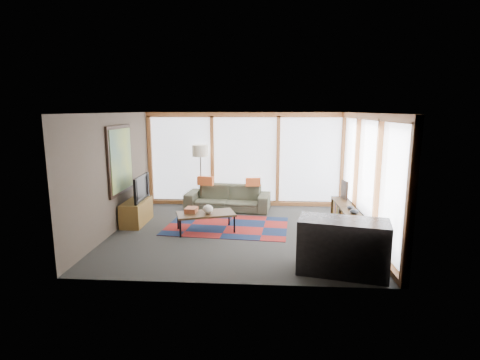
# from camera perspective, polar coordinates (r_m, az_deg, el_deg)

# --- Properties ---
(ground) EXTENTS (5.50, 5.50, 0.00)m
(ground) POSITION_cam_1_polar(r_m,az_deg,el_deg) (8.35, -0.19, -7.95)
(ground) COLOR #2A2A28
(ground) RESTS_ON ground
(room_envelope) EXTENTS (5.52, 5.02, 2.62)m
(room_envelope) POSITION_cam_1_polar(r_m,az_deg,el_deg) (8.53, 3.39, 3.07)
(room_envelope) COLOR #453C30
(room_envelope) RESTS_ON ground
(rug) EXTENTS (2.91, 2.01, 0.01)m
(rug) POSITION_cam_1_polar(r_m,az_deg,el_deg) (8.77, -1.98, -7.01)
(rug) COLOR maroon
(rug) RESTS_ON ground
(sofa) EXTENTS (2.32, 1.11, 0.65)m
(sofa) POSITION_cam_1_polar(r_m,az_deg,el_deg) (10.12, -1.86, -2.71)
(sofa) COLOR #353829
(sofa) RESTS_ON ground
(pillow_left) EXTENTS (0.45, 0.21, 0.24)m
(pillow_left) POSITION_cam_1_polar(r_m,az_deg,el_deg) (10.15, -5.30, -0.13)
(pillow_left) COLOR #D35B28
(pillow_left) RESTS_ON sofa
(pillow_right) EXTENTS (0.41, 0.16, 0.22)m
(pillow_right) POSITION_cam_1_polar(r_m,az_deg,el_deg) (9.99, 2.00, -0.31)
(pillow_right) COLOR #D35B28
(pillow_right) RESTS_ON sofa
(floor_lamp) EXTENTS (0.43, 0.43, 1.73)m
(floor_lamp) POSITION_cam_1_polar(r_m,az_deg,el_deg) (10.28, -6.00, 0.51)
(floor_lamp) COLOR black
(floor_lamp) RESTS_ON ground
(coffee_table) EXTENTS (1.39, 0.98, 0.42)m
(coffee_table) POSITION_cam_1_polar(r_m,az_deg,el_deg) (8.39, -5.22, -6.40)
(coffee_table) COLOR #342315
(coffee_table) RESTS_ON ground
(book_stack) EXTENTS (0.27, 0.33, 0.10)m
(book_stack) POSITION_cam_1_polar(r_m,az_deg,el_deg) (8.42, -7.44, -4.54)
(book_stack) COLOR brown
(book_stack) RESTS_ON coffee_table
(vase) EXTENTS (0.24, 0.24, 0.20)m
(vase) POSITION_cam_1_polar(r_m,az_deg,el_deg) (8.26, -4.91, -4.46)
(vase) COLOR beige
(vase) RESTS_ON coffee_table
(bookshelf) EXTENTS (0.37, 2.06, 0.52)m
(bookshelf) POSITION_cam_1_polar(r_m,az_deg,el_deg) (8.85, 15.98, -5.55)
(bookshelf) COLOR #342315
(bookshelf) RESTS_ON ground
(bowl_a) EXTENTS (0.19, 0.19, 0.10)m
(bowl_a) POSITION_cam_1_polar(r_m,az_deg,el_deg) (8.24, 17.02, -4.60)
(bowl_a) COLOR black
(bowl_a) RESTS_ON bookshelf
(bowl_b) EXTENTS (0.16, 0.16, 0.08)m
(bowl_b) POSITION_cam_1_polar(r_m,az_deg,el_deg) (8.57, 16.49, -4.05)
(bowl_b) COLOR black
(bowl_b) RESTS_ON bookshelf
(shelf_picture) EXTENTS (0.10, 0.34, 0.45)m
(shelf_picture) POSITION_cam_1_polar(r_m,az_deg,el_deg) (9.49, 15.62, -1.45)
(shelf_picture) COLOR black
(shelf_picture) RESTS_ON bookshelf
(tv_console) EXTENTS (0.46, 1.11, 0.55)m
(tv_console) POSITION_cam_1_polar(r_m,az_deg,el_deg) (9.24, -15.48, -4.72)
(tv_console) COLOR brown
(tv_console) RESTS_ON ground
(television) EXTENTS (0.16, 1.04, 0.60)m
(television) POSITION_cam_1_polar(r_m,az_deg,el_deg) (9.14, -15.37, -1.17)
(television) COLOR black
(television) RESTS_ON tv_console
(bar_counter) EXTENTS (1.55, 0.97, 0.91)m
(bar_counter) POSITION_cam_1_polar(r_m,az_deg,el_deg) (6.46, 15.38, -9.75)
(bar_counter) COLOR black
(bar_counter) RESTS_ON ground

